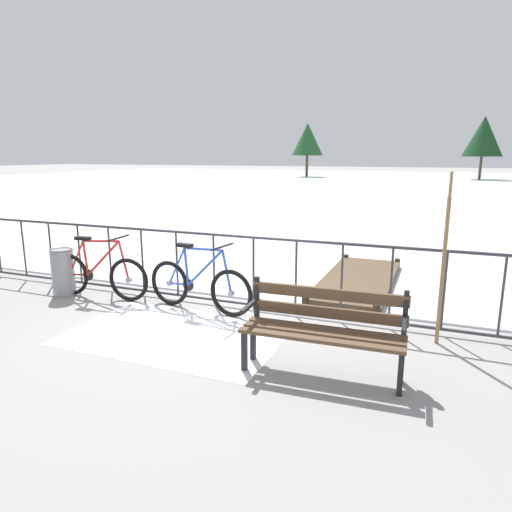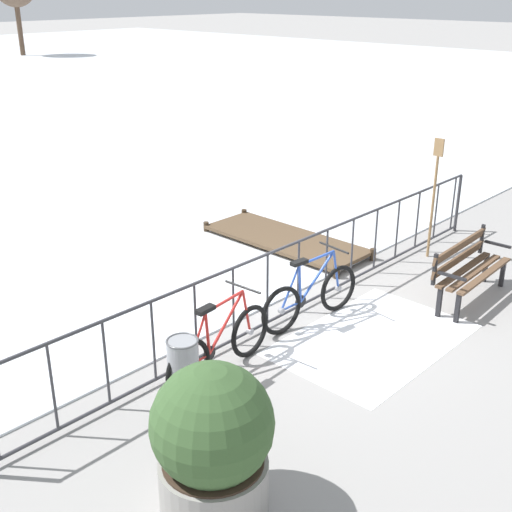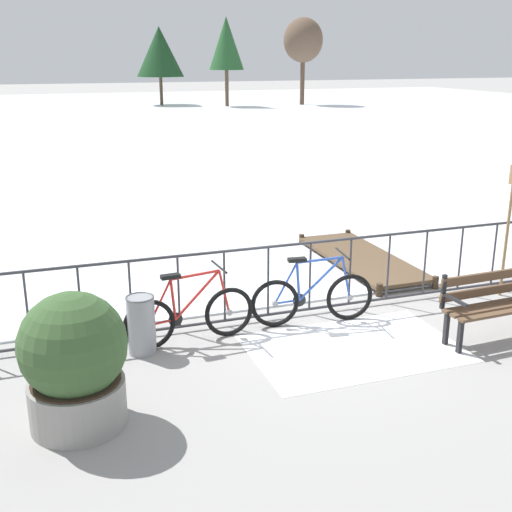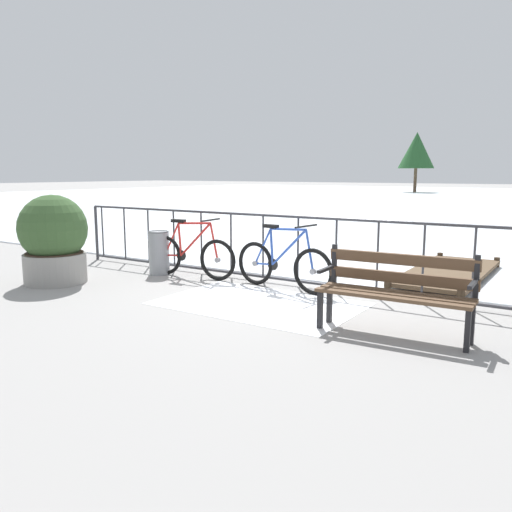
{
  "view_description": "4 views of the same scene",
  "coord_description": "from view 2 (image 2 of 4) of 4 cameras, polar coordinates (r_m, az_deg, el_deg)",
  "views": [
    {
      "loc": [
        2.95,
        -5.7,
        2.16
      ],
      "look_at": [
        0.81,
        -0.4,
        0.89
      ],
      "focal_mm": 32.07,
      "sensor_mm": 36.0,
      "label": 1
    },
    {
      "loc": [
        -6.26,
        -5.12,
        4.16
      ],
      "look_at": [
        -0.44,
        0.37,
        0.86
      ],
      "focal_mm": 45.97,
      "sensor_mm": 36.0,
      "label": 2
    },
    {
      "loc": [
        -3.51,
        -7.68,
        3.49
      ],
      "look_at": [
        -0.67,
        0.33,
        0.83
      ],
      "focal_mm": 45.26,
      "sensor_mm": 36.0,
      "label": 3
    },
    {
      "loc": [
        3.65,
        -6.73,
        1.69
      ],
      "look_at": [
        -0.31,
        -0.67,
        0.53
      ],
      "focal_mm": 36.24,
      "sensor_mm": 36.0,
      "label": 4
    }
  ],
  "objects": [
    {
      "name": "ground_plane",
      "position": [
        9.09,
        3.61,
        -4.89
      ],
      "size": [
        160.0,
        160.0,
        0.0
      ],
      "primitive_type": "plane",
      "color": "gray"
    },
    {
      "name": "snow_patch",
      "position": [
        8.53,
        10.19,
        -7.16
      ],
      "size": [
        2.58,
        1.69,
        0.01
      ],
      "primitive_type": "cube",
      "color": "white",
      "rests_on": "ground"
    },
    {
      "name": "railing_fence",
      "position": [
        8.85,
        3.7,
        -1.67
      ],
      "size": [
        9.06,
        0.06,
        1.07
      ],
      "color": "#38383D",
      "rests_on": "ground"
    },
    {
      "name": "bicycle_near_railing",
      "position": [
        8.7,
        4.79,
        -3.53
      ],
      "size": [
        1.71,
        0.52,
        0.97
      ],
      "color": "black",
      "rests_on": "ground"
    },
    {
      "name": "bicycle_second",
      "position": [
        7.55,
        -3.11,
        -7.8
      ],
      "size": [
        1.71,
        0.52,
        0.97
      ],
      "color": "black",
      "rests_on": "ground"
    },
    {
      "name": "park_bench",
      "position": [
        9.72,
        17.98,
        -0.83
      ],
      "size": [
        1.62,
        0.55,
        0.89
      ],
      "color": "brown",
      "rests_on": "ground"
    },
    {
      "name": "planter_with_shrub",
      "position": [
        5.63,
        -3.8,
        -15.74
      ],
      "size": [
        1.04,
        1.04,
        1.37
      ],
      "color": "gray",
      "rests_on": "ground"
    },
    {
      "name": "trash_bin",
      "position": [
        7.14,
        -6.33,
        -9.77
      ],
      "size": [
        0.35,
        0.35,
        0.73
      ],
      "color": "gray",
      "rests_on": "ground"
    },
    {
      "name": "oar_upright",
      "position": [
        10.92,
        15.25,
        5.51
      ],
      "size": [
        0.04,
        0.16,
        1.98
      ],
      "color": "#937047",
      "rests_on": "ground"
    },
    {
      "name": "wooden_dock",
      "position": [
        11.34,
        2.55,
        1.48
      ],
      "size": [
        1.1,
        3.05,
        0.2
      ],
      "color": "brown",
      "rests_on": "ground"
    }
  ]
}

